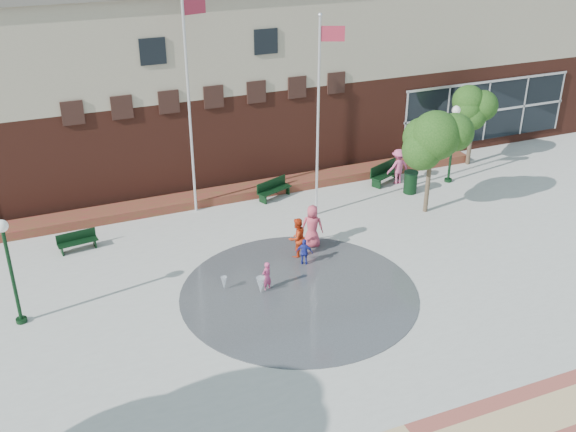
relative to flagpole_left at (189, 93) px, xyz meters
name	(u,v)px	position (x,y,z in m)	size (l,w,h in m)	color
ground	(337,341)	(1.47, -10.91, -5.32)	(120.00, 120.00, 0.00)	#666056
plaza_concrete	(288,280)	(1.47, -6.91, -5.32)	(46.00, 18.00, 0.01)	#A8A8A0
splash_pad	(299,293)	(1.47, -7.91, -5.32)	(8.40, 8.40, 0.01)	#383A3D
library_building	(184,70)	(1.47, 6.57, -0.68)	(44.40, 10.40, 9.20)	#56261B
flower_bed	(224,199)	(1.47, 0.69, -5.32)	(26.00, 1.20, 0.40)	maroon
flagpole_left	(189,93)	(0.00, 0.00, 0.00)	(1.09, 0.38, 9.56)	silver
flagpole_right	(319,109)	(4.74, -2.42, -0.53)	(0.99, 0.47, 8.58)	silver
lamp_left	(9,261)	(-7.67, -5.97, -2.98)	(0.40, 0.40, 3.77)	black
lamp_right	(453,135)	(12.12, -1.60, -2.95)	(0.40, 0.40, 3.81)	black
bench_left	(78,245)	(-5.30, -1.71, -5.07)	(1.57, 0.60, 0.77)	black
bench_mid	(274,193)	(3.62, -0.13, -5.04)	(1.81, 1.11, 0.88)	black
bench_right	(386,177)	(9.26, -0.56, -5.00)	(2.02, 1.29, 0.99)	black
trash_can	(410,182)	(9.70, -2.01, -4.78)	(0.65, 0.65, 1.07)	black
tree_mid	(432,137)	(9.26, -3.99, -1.86)	(2.82, 2.82, 4.76)	#443527
tree_small_right	(474,110)	(14.38, -0.07, -2.42)	(2.33, 2.33, 3.98)	#443527
water_jet_a	(261,294)	(0.21, -7.43, -5.32)	(0.33, 0.33, 0.63)	white
water_jet_b	(224,290)	(-0.90, -6.70, -5.32)	(0.23, 0.23, 0.51)	white
child_splash	(267,276)	(0.51, -7.24, -4.76)	(0.41, 0.27, 1.12)	#CA4175
adult_red	(297,238)	(2.45, -5.45, -4.51)	(0.79, 0.61, 1.62)	red
adult_pink	(312,226)	(3.34, -4.93, -4.44)	(0.86, 0.56, 1.77)	#BF4054
child_blue	(305,252)	(2.46, -6.16, -4.78)	(0.64, 0.26, 1.08)	#262F9D
person_bench	(398,167)	(9.73, -0.80, -4.45)	(1.13, 0.65, 1.74)	#CC4E7E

